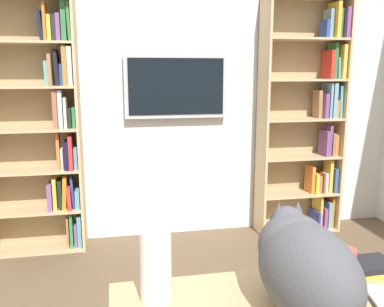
{
  "coord_description": "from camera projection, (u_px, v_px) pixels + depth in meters",
  "views": [
    {
      "loc": [
        0.55,
        1.51,
        1.52
      ],
      "look_at": [
        0.04,
        -1.08,
        1.0
      ],
      "focal_mm": 38.15,
      "sensor_mm": 36.0,
      "label": 1
    }
  ],
  "objects": [
    {
      "name": "wall_back",
      "position": [
        172.0,
        92.0,
        3.74
      ],
      "size": [
        4.52,
        0.06,
        2.7
      ],
      "primitive_type": "cube",
      "color": "silver",
      "rests_on": "ground"
    },
    {
      "name": "bookshelf_left",
      "position": [
        310.0,
        120.0,
        3.87
      ],
      "size": [
        0.79,
        0.28,
        2.2
      ],
      "color": "tan",
      "rests_on": "ground"
    },
    {
      "name": "bookshelf_right",
      "position": [
        45.0,
        128.0,
        3.42
      ],
      "size": [
        0.77,
        0.28,
        2.12
      ],
      "color": "tan",
      "rests_on": "ground"
    },
    {
      "name": "wall_mounted_tv",
      "position": [
        176.0,
        86.0,
        3.65
      ],
      "size": [
        0.93,
        0.07,
        0.57
      ],
      "color": "#B7B7BC"
    },
    {
      "name": "cat",
      "position": [
        303.0,
        263.0,
        1.34
      ],
      "size": [
        0.29,
        0.61,
        0.34
      ],
      "color": "#4C4C51",
      "rests_on": "desk"
    },
    {
      "name": "paper_towel_roll",
      "position": [
        156.0,
        266.0,
        1.41
      ],
      "size": [
        0.11,
        0.11,
        0.26
      ],
      "primitive_type": "cylinder",
      "color": "white",
      "rests_on": "desk"
    },
    {
      "name": "coffee_mug",
      "position": [
        346.0,
        260.0,
        1.63
      ],
      "size": [
        0.08,
        0.08,
        0.1
      ],
      "primitive_type": "cylinder",
      "color": "#D84C3F",
      "rests_on": "desk"
    },
    {
      "name": "desk_book_stack",
      "position": [
        367.0,
        266.0,
        1.63
      ],
      "size": [
        0.22,
        0.17,
        0.04
      ],
      "color": "gold",
      "rests_on": "desk"
    }
  ]
}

